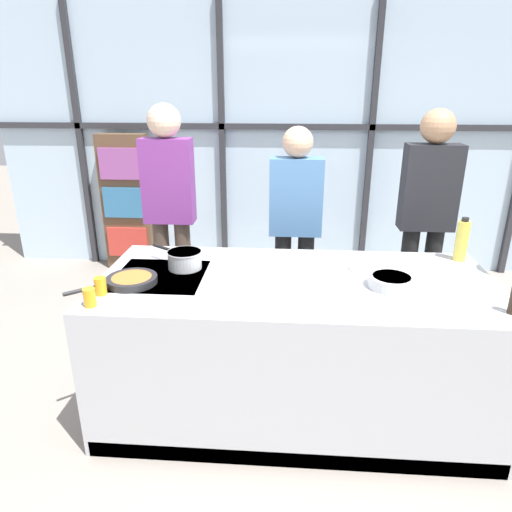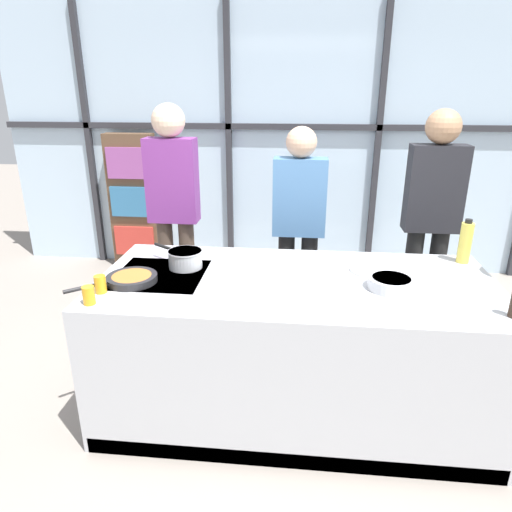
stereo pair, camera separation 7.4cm
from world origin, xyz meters
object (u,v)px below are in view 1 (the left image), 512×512
Objects in this scene: saucepan at (184,259)px; juice_glass_near at (90,297)px; spectator_center_left at (295,219)px; oil_bottle at (462,240)px; frying_pan at (130,280)px; juice_glass_far at (101,286)px; white_plate at (371,268)px; spectator_far_left at (169,202)px; mixing_bowl at (391,281)px; spectator_center_right at (427,210)px.

saucepan reaches higher than juice_glass_near.
spectator_center_left is 5.87× the size of oil_bottle.
juice_glass_near reaches higher than frying_pan.
spectator_center_left reaches higher than oil_bottle.
saucepan is 3.61× the size of juice_glass_far.
spectator_far_left is at bearing 149.42° from white_plate.
juice_glass_far is (-0.36, -0.41, -0.01)m from saucepan.
spectator_far_left reaches higher than juice_glass_near.
juice_glass_far is at bearing -162.80° from white_plate.
frying_pan is at bearing 53.98° from juice_glass_far.
mixing_bowl reaches higher than white_plate.
saucepan is 1.37× the size of mixing_bowl.
spectator_far_left is 18.83× the size of juice_glass_near.
frying_pan is at bearing 69.37° from juice_glass_near.
white_plate is at bearing 149.42° from spectator_far_left.
juice_glass_far is at bearing -162.18° from oil_bottle.
mixing_bowl is at bearing 143.81° from spectator_far_left.
oil_bottle is at bearing 19.40° from white_plate.
spectator_far_left is 1.02× the size of spectator_center_right.
spectator_center_right is 2.44m from juice_glass_far.
saucepan is (0.32, -0.92, -0.13)m from spectator_far_left.
juice_glass_near is at bearing 54.52° from spectator_center_left.
juice_glass_far reaches higher than white_plate.
oil_bottle is at bearing 93.81° from spectator_center_right.
frying_pan is 2.05m from oil_bottle.
spectator_center_right is (2.00, 0.00, -0.03)m from spectator_far_left.
frying_pan is at bearing 31.25° from spectator_center_right.
spectator_far_left reaches higher than juice_glass_far.
mixing_bowl is 0.70m from oil_bottle.
juice_glass_near is at bearing -110.63° from frying_pan.
mixing_bowl is 2.64× the size of juice_glass_near.
spectator_center_left is 6.13× the size of white_plate.
frying_pan is 4.52× the size of juice_glass_far.
frying_pan is 0.31m from juice_glass_near.
mixing_bowl is 1.58m from juice_glass_far.
spectator_far_left is at bearing 143.81° from mixing_bowl.
spectator_center_left is 17.18× the size of juice_glass_near.
juice_glass_far is at bearing -126.02° from frying_pan.
juice_glass_near is at bearing 88.30° from spectator_far_left.
spectator_center_left is at bearing 51.48° from frying_pan.
juice_glass_far reaches higher than frying_pan.
oil_bottle is (1.04, -0.65, 0.06)m from spectator_center_left.
mixing_bowl is 2.64× the size of juice_glass_far.
spectator_center_left is at bearing -180.00° from spectator_far_left.
spectator_center_right is 18.52× the size of juice_glass_far.
white_plate is 2.80× the size of juice_glass_near.
mixing_bowl is (0.52, -1.11, -0.03)m from spectator_center_left.
spectator_far_left is 1.01m from spectator_center_left.
spectator_center_left is 1.00m from spectator_center_right.
mixing_bowl is at bearing 115.11° from spectator_center_left.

